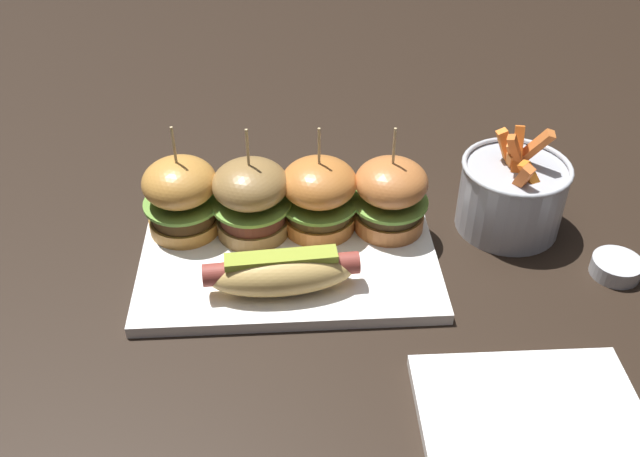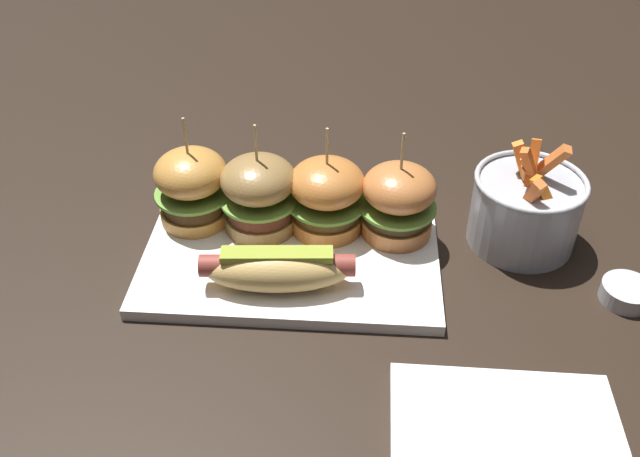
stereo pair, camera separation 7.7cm
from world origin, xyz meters
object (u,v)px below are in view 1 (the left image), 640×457
object	(u,v)px
hot_dog	(283,271)
fries_bucket	(513,194)
sauce_ramekin	(618,267)
slider_far_right	(392,195)
slider_far_left	(183,196)
side_plate	(543,444)
slider_center_left	(253,198)
platter_main	(291,262)
slider_center_right	(321,195)

from	to	relation	value
hot_dog	fries_bucket	xyz separation A→B (m)	(0.28, 0.11, 0.01)
sauce_ramekin	slider_far_right	bearing A→B (deg)	161.12
slider_far_left	side_plate	bearing A→B (deg)	-43.30
hot_dog	slider_center_left	xyz separation A→B (m)	(-0.03, 0.10, 0.02)
hot_dog	sauce_ramekin	distance (m)	0.38
platter_main	fries_bucket	bearing A→B (deg)	13.22
sauce_ramekin	slider_far_left	bearing A→B (deg)	169.06
slider_far_left	side_plate	xyz separation A→B (m)	(0.33, -0.31, -0.06)
hot_dog	fries_bucket	bearing A→B (deg)	22.47
fries_bucket	side_plate	world-z (taller)	fries_bucket
slider_far_left	sauce_ramekin	distance (m)	0.50
slider_far_left	slider_center_right	bearing A→B (deg)	-1.86
platter_main	side_plate	bearing A→B (deg)	-50.02
sauce_ramekin	side_plate	world-z (taller)	sauce_ramekin
slider_center_left	fries_bucket	distance (m)	0.31
fries_bucket	slider_center_right	bearing A→B (deg)	-178.24
slider_far_right	slider_center_right	bearing A→B (deg)	176.65
platter_main	slider_center_right	bearing A→B (deg)	56.12
slider_center_left	fries_bucket	bearing A→B (deg)	2.20
hot_dog	sauce_ramekin	bearing A→B (deg)	2.75
fries_bucket	sauce_ramekin	world-z (taller)	fries_bucket
slider_far_left	slider_center_right	world-z (taller)	slider_far_left
slider_center_right	side_plate	world-z (taller)	slider_center_right
hot_dog	sauce_ramekin	world-z (taller)	hot_dog
slider_far_right	fries_bucket	distance (m)	0.15
platter_main	fries_bucket	xyz separation A→B (m)	(0.27, 0.06, 0.04)
slider_far_left	slider_far_right	world-z (taller)	slider_far_left
hot_dog	slider_center_left	distance (m)	0.11
platter_main	hot_dog	size ratio (longest dim) A/B	2.03
slider_center_right	side_plate	xyz separation A→B (m)	(0.18, -0.31, -0.05)
slider_center_left	side_plate	bearing A→B (deg)	-50.27
slider_far_left	slider_far_right	size ratio (longest dim) A/B	1.03
slider_center_right	fries_bucket	world-z (taller)	slider_center_right
hot_dog	side_plate	world-z (taller)	hot_dog
hot_dog	slider_far_right	size ratio (longest dim) A/B	1.24
fries_bucket	slider_center_left	bearing A→B (deg)	-177.80
platter_main	hot_dog	distance (m)	0.06
hot_dog	sauce_ramekin	xyz separation A→B (m)	(0.37, 0.02, -0.03)
slider_center_left	slider_far_right	distance (m)	0.16
slider_center_right	sauce_ramekin	distance (m)	0.34
fries_bucket	hot_dog	bearing A→B (deg)	-157.53
slider_center_left	fries_bucket	xyz separation A→B (m)	(0.31, 0.01, -0.01)
slider_far_left	hot_dog	bearing A→B (deg)	-44.78
platter_main	sauce_ramekin	size ratio (longest dim) A/B	6.06
sauce_ramekin	hot_dog	bearing A→B (deg)	-177.25
slider_far_right	side_plate	xyz separation A→B (m)	(0.09, -0.30, -0.05)
hot_dog	slider_center_left	world-z (taller)	slider_center_left
slider_far_right	sauce_ramekin	xyz separation A→B (m)	(0.25, -0.08, -0.05)
platter_main	slider_far_right	bearing A→B (deg)	23.05
slider_far_right	side_plate	bearing A→B (deg)	-73.12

